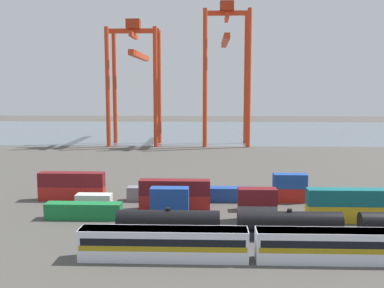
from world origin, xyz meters
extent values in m
plane|color=#4C4944|center=(0.00, 40.00, 0.00)|extent=(420.00, 420.00, 0.00)
cube|color=slate|center=(0.00, 141.79, 0.00)|extent=(400.00, 110.00, 0.01)
cube|color=silver|center=(-12.93, -20.30, 1.95)|extent=(20.57, 3.10, 3.90)
cube|color=#9E8414|center=(-12.93, -20.30, 1.85)|extent=(20.15, 3.14, 0.64)
cube|color=black|center=(-12.93, -20.30, 2.63)|extent=(19.74, 3.13, 0.90)
cube|color=slate|center=(-12.93, -20.30, 3.72)|extent=(20.36, 2.85, 0.36)
cube|color=silver|center=(8.53, -20.30, 1.95)|extent=(20.57, 3.10, 3.90)
cube|color=#9E8414|center=(8.53, -20.30, 1.85)|extent=(20.15, 3.14, 0.64)
cube|color=black|center=(8.53, -20.30, 2.63)|extent=(19.74, 3.13, 0.90)
cube|color=slate|center=(8.53, -20.30, 3.72)|extent=(20.36, 2.85, 0.36)
cube|color=#232326|center=(-13.11, -11.79, 0.55)|extent=(14.42, 2.50, 1.10)
cylinder|color=black|center=(-13.11, -11.79, 2.47)|extent=(14.42, 2.74, 2.74)
cylinder|color=black|center=(-13.11, -11.79, 4.02)|extent=(0.70, 0.70, 0.36)
cube|color=#232326|center=(3.77, -11.79, 0.55)|extent=(14.42, 2.50, 1.10)
cylinder|color=black|center=(3.77, -11.79, 2.47)|extent=(14.42, 2.74, 2.74)
cylinder|color=black|center=(3.77, -11.79, 4.02)|extent=(0.70, 0.70, 0.36)
cube|color=#197538|center=(-27.40, -3.37, 1.30)|extent=(12.10, 2.44, 2.60)
cube|color=#1C4299|center=(-13.61, -3.37, 1.30)|extent=(6.04, 2.44, 2.60)
cube|color=#1C4299|center=(-13.61, -3.37, 3.90)|extent=(6.04, 2.44, 2.60)
cube|color=slate|center=(0.17, -3.37, 1.30)|extent=(6.04, 2.44, 2.60)
cube|color=maroon|center=(0.17, -3.37, 3.90)|extent=(6.04, 2.44, 2.60)
cube|color=gold|center=(13.96, -3.37, 1.30)|extent=(12.10, 2.44, 2.60)
cube|color=#146066|center=(13.96, -3.37, 3.90)|extent=(12.10, 2.44, 2.60)
cube|color=silver|center=(-27.23, 2.71, 1.30)|extent=(6.04, 2.44, 2.60)
cube|color=#AD211C|center=(-13.25, 2.71, 1.30)|extent=(12.10, 2.44, 2.60)
cube|color=maroon|center=(-13.25, 2.71, 3.90)|extent=(12.10, 2.44, 2.60)
cube|color=orange|center=(0.74, 2.71, 1.30)|extent=(6.04, 2.44, 2.60)
cube|color=#197538|center=(14.72, 2.71, 1.30)|extent=(6.04, 2.44, 2.60)
cube|color=#AD211C|center=(-32.85, 8.79, 1.30)|extent=(12.10, 2.44, 2.60)
cube|color=maroon|center=(-32.85, 8.79, 3.90)|extent=(12.10, 2.44, 2.60)
cube|color=slate|center=(-19.44, 8.79, 1.30)|extent=(6.04, 2.44, 2.60)
cube|color=#1C4299|center=(-6.04, 8.79, 1.30)|extent=(12.10, 2.44, 2.60)
cube|color=#AD211C|center=(7.37, 8.79, 1.30)|extent=(6.04, 2.44, 2.60)
cube|color=#1C4299|center=(7.37, 8.79, 3.90)|extent=(6.04, 2.44, 2.60)
cylinder|color=red|center=(-42.26, 84.48, 20.48)|extent=(1.50, 1.50, 40.97)
cylinder|color=red|center=(-25.76, 84.48, 20.48)|extent=(1.50, 1.50, 40.97)
cylinder|color=red|center=(-42.26, 96.34, 20.48)|extent=(1.50, 1.50, 40.97)
cylinder|color=red|center=(-25.76, 96.34, 20.48)|extent=(1.50, 1.50, 40.97)
cube|color=red|center=(-34.01, 90.41, 40.17)|extent=(18.10, 1.20, 1.60)
cube|color=red|center=(-34.01, 90.41, 38.57)|extent=(1.20, 13.46, 1.60)
cube|color=red|center=(-34.01, 104.66, 32.46)|extent=(2.00, 40.72, 2.00)
cube|color=#9F2C14|center=(-34.01, 90.41, 42.57)|extent=(4.80, 4.00, 3.20)
cylinder|color=red|center=(-8.78, 84.61, 23.45)|extent=(1.50, 1.50, 46.89)
cylinder|color=red|center=(6.09, 84.61, 23.45)|extent=(1.50, 1.50, 46.89)
cylinder|color=red|center=(-8.78, 96.21, 23.45)|extent=(1.50, 1.50, 46.89)
cylinder|color=red|center=(6.09, 96.21, 23.45)|extent=(1.50, 1.50, 46.89)
cube|color=red|center=(-1.35, 90.41, 46.09)|extent=(16.48, 1.20, 1.60)
cube|color=red|center=(-1.35, 90.41, 44.49)|extent=(1.20, 13.19, 1.60)
cube|color=red|center=(-1.35, 103.95, 37.88)|extent=(2.00, 38.67, 2.00)
cube|color=#9F2C14|center=(-1.35, 90.41, 48.49)|extent=(4.80, 4.00, 3.20)
camera|label=1|loc=(-7.52, -74.64, 21.15)|focal=43.35mm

